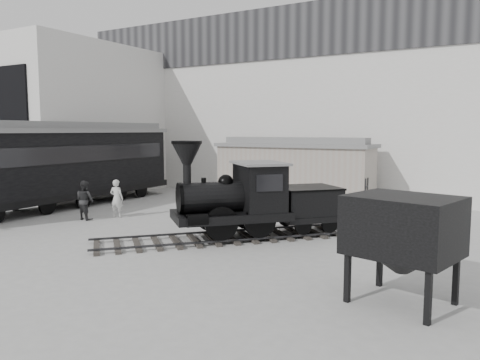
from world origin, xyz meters
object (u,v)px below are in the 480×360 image
Objects in this scene: boxcar at (294,168)px; coal_hopper at (403,234)px; passenger_coach at (57,164)px; locomotive at (251,203)px; visitor_b at (85,200)px; visitor_a at (117,199)px.

boxcar is 3.27× the size of coal_hopper.
passenger_coach is at bearing -141.37° from boxcar.
visitor_b is at bearing -132.55° from locomotive.
visitor_a is at bearing -140.74° from locomotive.
boxcar is 4.99× the size of visitor_b.
visitor_b is 0.66× the size of coal_hopper.
locomotive is 11.66m from passenger_coach.
visitor_a is 13.90m from coal_hopper.
boxcar reaches higher than coal_hopper.
coal_hopper is (13.11, -4.55, 0.74)m from visitor_a.
coal_hopper is at bearing 9.68° from locomotive.
passenger_coach reaches higher than visitor_b.
visitor_b is at bearing -179.71° from coal_hopper.
passenger_coach is (-11.58, 1.06, 0.93)m from locomotive.
locomotive is 7.27m from coal_hopper.
boxcar is at bearing -118.92° from visitor_b.
locomotive reaches higher than visitor_a.
coal_hopper is at bearing 169.90° from visitor_b.
visitor_b reaches higher than visitor_a.
locomotive is 7.11m from visitor_a.
coal_hopper is (8.02, -12.65, -0.25)m from boxcar.
passenger_coach is at bearing -141.78° from locomotive.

